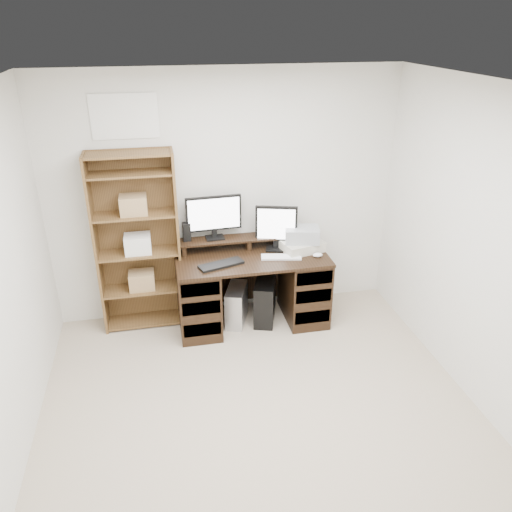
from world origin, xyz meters
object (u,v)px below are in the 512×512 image
object	(u,v)px
desk	(252,288)
printer	(302,246)
monitor_wide	(214,215)
bookshelf	(138,241)
monitor_small	(276,226)
tower_black	(265,300)
tower_silver	(236,305)

from	to	relation	value
desk	printer	distance (m)	0.67
monitor_wide	bookshelf	xyz separation A→B (m)	(-0.76, -0.04, -0.20)
monitor_small	tower_black	bearing A→B (deg)	-123.84
monitor_wide	tower_black	world-z (taller)	monitor_wide
tower_black	bookshelf	distance (m)	1.42
tower_silver	printer	bearing A→B (deg)	20.82
tower_silver	tower_black	distance (m)	0.30
bookshelf	tower_black	bearing A→B (deg)	-9.63
tower_silver	bookshelf	world-z (taller)	bookshelf
monitor_small	tower_black	distance (m)	0.79
monitor_small	tower_black	xyz separation A→B (m)	(-0.14, -0.11, -0.77)
monitor_small	monitor_wide	bearing A→B (deg)	-176.25
desk	bookshelf	world-z (taller)	bookshelf
desk	tower_silver	xyz separation A→B (m)	(-0.16, 0.02, -0.19)
tower_black	desk	bearing A→B (deg)	-161.04
desk	tower_black	bearing A→B (deg)	1.82
monitor_wide	monitor_small	world-z (taller)	monitor_wide
printer	tower_black	world-z (taller)	printer
desk	monitor_wide	world-z (taller)	monitor_wide
desk	printer	size ratio (longest dim) A/B	3.77
monitor_wide	tower_black	bearing A→B (deg)	-30.72
tower_silver	tower_black	bearing A→B (deg)	16.98
desk	tower_black	world-z (taller)	desk
monitor_small	bookshelf	bearing A→B (deg)	-167.88
printer	bookshelf	world-z (taller)	bookshelf
tower_black	bookshelf	xyz separation A→B (m)	(-1.23, 0.21, 0.69)
tower_black	printer	bearing A→B (deg)	21.83
desk	monitor_small	xyz separation A→B (m)	(0.27, 0.12, 0.61)
monitor_wide	tower_silver	bearing A→B (deg)	-56.92
desk	bookshelf	bearing A→B (deg)	168.94
monitor_wide	bookshelf	bearing A→B (deg)	179.74
tower_silver	desk	bearing A→B (deg)	13.51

